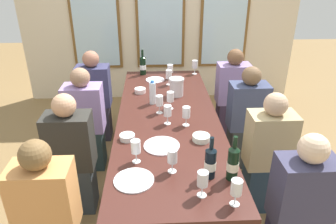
# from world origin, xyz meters

# --- Properties ---
(ground_plane) EXTENTS (12.00, 12.00, 0.00)m
(ground_plane) POSITION_xyz_m (0.00, 0.00, 0.00)
(ground_plane) COLOR olive
(back_wall_with_windows) EXTENTS (4.11, 0.10, 2.90)m
(back_wall_with_windows) POSITION_xyz_m (0.00, 2.22, 1.45)
(back_wall_with_windows) COLOR beige
(back_wall_with_windows) RESTS_ON ground
(dining_table) EXTENTS (0.91, 2.58, 0.74)m
(dining_table) POSITION_xyz_m (0.00, 0.00, 0.67)
(dining_table) COLOR #411E19
(dining_table) RESTS_ON ground
(white_plate_0) EXTENTS (0.28, 0.28, 0.01)m
(white_plate_0) POSITION_xyz_m (-0.07, -0.50, 0.74)
(white_plate_0) COLOR white
(white_plate_0) RESTS_ON dining_table
(white_plate_1) EXTENTS (0.26, 0.26, 0.01)m
(white_plate_1) POSITION_xyz_m (-0.27, -0.91, 0.74)
(white_plate_1) COLOR white
(white_plate_1) RESTS_ON dining_table
(white_plate_2) EXTENTS (0.22, 0.22, 0.01)m
(white_plate_2) POSITION_xyz_m (-0.10, 0.96, 0.74)
(white_plate_2) COLOR white
(white_plate_2) RESTS_ON dining_table
(metal_pitcher) EXTENTS (0.16, 0.16, 0.19)m
(metal_pitcher) POSITION_xyz_m (0.11, 0.49, 0.84)
(metal_pitcher) COLOR silver
(metal_pitcher) RESTS_ON dining_table
(wine_bottle_0) EXTENTS (0.08, 0.08, 0.31)m
(wine_bottle_0) POSITION_xyz_m (-0.25, 1.18, 0.86)
(wine_bottle_0) COLOR black
(wine_bottle_0) RESTS_ON dining_table
(wine_bottle_1) EXTENTS (0.08, 0.08, 0.30)m
(wine_bottle_1) POSITION_xyz_m (0.23, -0.89, 0.85)
(wine_bottle_1) COLOR black
(wine_bottle_1) RESTS_ON dining_table
(wine_bottle_2) EXTENTS (0.08, 0.08, 0.32)m
(wine_bottle_2) POSITION_xyz_m (0.37, -0.92, 0.86)
(wine_bottle_2) COLOR black
(wine_bottle_2) RESTS_ON dining_table
(tasting_bowl_0) EXTENTS (0.14, 0.14, 0.05)m
(tasting_bowl_0) POSITION_xyz_m (0.24, -0.43, 0.76)
(tasting_bowl_0) COLOR white
(tasting_bowl_0) RESTS_ON dining_table
(tasting_bowl_1) EXTENTS (0.12, 0.12, 0.04)m
(tasting_bowl_1) POSITION_xyz_m (-0.34, -0.39, 0.76)
(tasting_bowl_1) COLOR white
(tasting_bowl_1) RESTS_ON dining_table
(tasting_bowl_2) EXTENTS (0.12, 0.12, 0.05)m
(tasting_bowl_2) POSITION_xyz_m (-0.27, 0.59, 0.76)
(tasting_bowl_2) COLOR white
(tasting_bowl_2) RESTS_ON dining_table
(water_bottle) EXTENTS (0.06, 0.06, 0.24)m
(water_bottle) POSITION_xyz_m (-0.14, 0.30, 0.85)
(water_bottle) COLOR white
(water_bottle) RESTS_ON dining_table
(wine_glass_0) EXTENTS (0.07, 0.07, 0.17)m
(wine_glass_0) POSITION_xyz_m (0.15, -0.17, 0.86)
(wine_glass_0) COLOR white
(wine_glass_0) RESTS_ON dining_table
(wine_glass_1) EXTENTS (0.07, 0.07, 0.17)m
(wine_glass_1) POSITION_xyz_m (0.08, 1.00, 0.86)
(wine_glass_1) COLOR white
(wine_glass_1) RESTS_ON dining_table
(wine_glass_2) EXTENTS (0.07, 0.07, 0.17)m
(wine_glass_2) POSITION_xyz_m (0.03, 0.17, 0.86)
(wine_glass_2) COLOR white
(wine_glass_2) RESTS_ON dining_table
(wine_glass_3) EXTENTS (0.07, 0.07, 0.17)m
(wine_glass_3) POSITION_xyz_m (0.15, -1.08, 0.86)
(wine_glass_3) COLOR white
(wine_glass_3) RESTS_ON dining_table
(wine_glass_4) EXTENTS (0.07, 0.07, 0.17)m
(wine_glass_4) POSITION_xyz_m (0.05, 0.81, 0.86)
(wine_glass_4) COLOR white
(wine_glass_4) RESTS_ON dining_table
(wine_glass_5) EXTENTS (0.07, 0.07, 0.17)m
(wine_glass_5) POSITION_xyz_m (0.33, -1.16, 0.86)
(wine_glass_5) COLOR white
(wine_glass_5) RESTS_ON dining_table
(wine_glass_6) EXTENTS (0.07, 0.07, 0.17)m
(wine_glass_6) POSITION_xyz_m (-0.01, -0.14, 0.86)
(wine_glass_6) COLOR white
(wine_glass_6) RESTS_ON dining_table
(wine_glass_7) EXTENTS (0.07, 0.07, 0.17)m
(wine_glass_7) POSITION_xyz_m (-0.26, -0.70, 0.86)
(wine_glass_7) COLOR white
(wine_glass_7) RESTS_ON dining_table
(wine_glass_8) EXTENTS (0.07, 0.07, 0.17)m
(wine_glass_8) POSITION_xyz_m (-0.01, -0.82, 0.86)
(wine_glass_8) COLOR white
(wine_glass_8) RESTS_ON dining_table
(wine_glass_9) EXTENTS (0.07, 0.07, 0.17)m
(wine_glass_9) POSITION_xyz_m (-0.07, 0.08, 0.86)
(wine_glass_9) COLOR white
(wine_glass_9) RESTS_ON dining_table
(wine_glass_10) EXTENTS (0.07, 0.07, 0.17)m
(wine_glass_10) POSITION_xyz_m (0.39, 1.16, 0.86)
(wine_glass_10) COLOR white
(wine_glass_10) RESTS_ON dining_table
(seated_person_0) EXTENTS (0.38, 0.24, 1.11)m
(seated_person_0) POSITION_xyz_m (-0.83, -1.00, 0.53)
(seated_person_0) COLOR #2D323B
(seated_person_0) RESTS_ON ground
(seated_person_1) EXTENTS (0.38, 0.24, 1.11)m
(seated_person_1) POSITION_xyz_m (0.83, -1.01, 0.53)
(seated_person_1) COLOR #272442
(seated_person_1) RESTS_ON ground
(seated_person_2) EXTENTS (0.38, 0.24, 1.11)m
(seated_person_2) POSITION_xyz_m (-0.83, 0.33, 0.53)
(seated_person_2) COLOR #223435
(seated_person_2) RESTS_ON ground
(seated_person_3) EXTENTS (0.38, 0.24, 1.11)m
(seated_person_3) POSITION_xyz_m (0.83, 0.29, 0.53)
(seated_person_3) COLOR #2C3032
(seated_person_3) RESTS_ON ground
(seated_person_4) EXTENTS (0.38, 0.24, 1.11)m
(seated_person_4) POSITION_xyz_m (-0.83, 0.94, 0.53)
(seated_person_4) COLOR #2C2935
(seated_person_4) RESTS_ON ground
(seated_person_5) EXTENTS (0.38, 0.24, 1.11)m
(seated_person_5) POSITION_xyz_m (0.83, 0.93, 0.53)
(seated_person_5) COLOR #362941
(seated_person_5) RESTS_ON ground
(seated_person_6) EXTENTS (0.38, 0.24, 1.11)m
(seated_person_6) POSITION_xyz_m (-0.83, -0.31, 0.53)
(seated_person_6) COLOR #2F373D
(seated_person_6) RESTS_ON ground
(seated_person_7) EXTENTS (0.38, 0.24, 1.11)m
(seated_person_7) POSITION_xyz_m (0.83, -0.37, 0.53)
(seated_person_7) COLOR #213443
(seated_person_7) RESTS_ON ground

